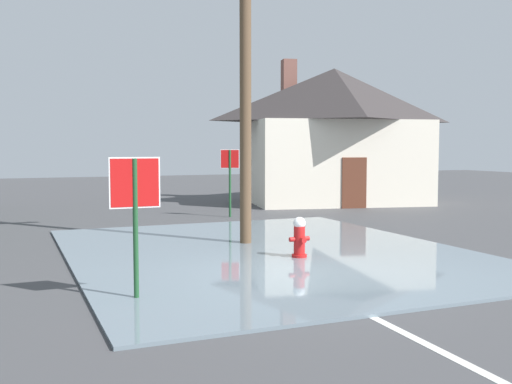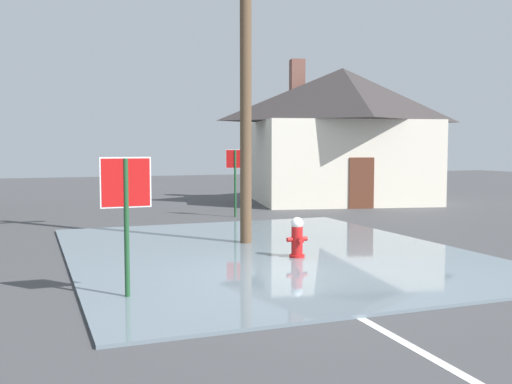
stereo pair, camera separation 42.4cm
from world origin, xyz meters
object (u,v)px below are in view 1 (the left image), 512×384
Objects in this scene: utility_pole at (245,71)px; stop_sign_far at (230,170)px; fire_hydrant at (299,239)px; house at (334,133)px; stop_sign_near at (135,198)px.

stop_sign_far is (1.69, 5.66, -2.58)m from utility_pole.
stop_sign_far is (1.33, 7.87, 1.19)m from fire_hydrant.
utility_pole is at bearing -130.46° from house.
house is (11.30, 13.38, 1.40)m from stop_sign_near.
stop_sign_near is 0.97× the size of stop_sign_far.
utility_pole is 12.00m from house.
house is (7.75, 9.08, -1.21)m from utility_pole.
stop_sign_near is 17.57m from house.
stop_sign_near is at bearing -129.61° from utility_pole.
utility_pole reaches higher than stop_sign_near.
house is at bearing 49.54° from utility_pole.
fire_hydrant is 0.11× the size of utility_pole.
house is at bearing 29.48° from stop_sign_far.
fire_hydrant is 0.39× the size of stop_sign_far.
fire_hydrant is 13.74m from house.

